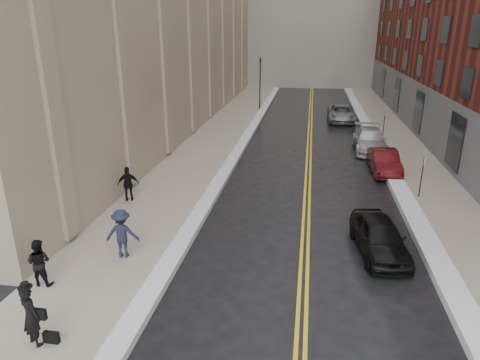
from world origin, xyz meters
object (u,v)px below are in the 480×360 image
(car_maroon, at_px, (384,162))
(pedestrian_main, at_px, (31,316))
(pedestrian_b, at_px, (122,233))
(car_silver_far, at_px, (341,113))
(car_black, at_px, (380,237))
(pedestrian_a, at_px, (39,262))
(pedestrian_c, at_px, (128,184))
(car_silver_near, at_px, (370,140))

(car_maroon, distance_m, pedestrian_main, 19.87)
(car_maroon, bearing_deg, pedestrian_b, -134.44)
(car_maroon, relative_size, car_silver_far, 0.79)
(car_black, xyz_separation_m, pedestrian_main, (-9.57, -6.68, 0.33))
(pedestrian_a, bearing_deg, pedestrian_main, 117.31)
(car_maroon, xyz_separation_m, car_silver_far, (-1.60, 14.36, 0.04))
(pedestrian_b, relative_size, pedestrian_c, 1.08)
(car_silver_far, height_order, pedestrian_c, pedestrian_c)
(pedestrian_b, bearing_deg, pedestrian_main, 76.04)
(car_black, bearing_deg, pedestrian_b, -175.43)
(car_silver_near, distance_m, pedestrian_main, 23.83)
(car_maroon, height_order, pedestrian_a, pedestrian_a)
(car_silver_near, relative_size, pedestrian_b, 2.79)
(pedestrian_main, xyz_separation_m, pedestrian_b, (0.41, 4.67, 0.05))
(car_black, height_order, pedestrian_main, pedestrian_main)
(pedestrian_a, bearing_deg, pedestrian_b, -133.83)
(car_silver_far, xyz_separation_m, pedestrian_c, (-11.08, -21.09, 0.28))
(car_maroon, relative_size, pedestrian_c, 2.40)
(car_silver_near, height_order, pedestrian_main, pedestrian_main)
(pedestrian_a, bearing_deg, car_black, -161.85)
(car_black, relative_size, pedestrian_c, 2.37)
(pedestrian_a, distance_m, pedestrian_c, 7.14)
(car_maroon, height_order, car_silver_near, car_silver_near)
(pedestrian_b, height_order, pedestrian_c, pedestrian_b)
(car_silver_far, bearing_deg, car_silver_near, -82.05)
(car_silver_far, xyz_separation_m, pedestrian_a, (-11.03, -28.23, 0.23))
(pedestrian_main, height_order, pedestrian_b, pedestrian_b)
(car_silver_far, distance_m, pedestrian_c, 23.82)
(car_black, height_order, car_silver_near, car_silver_near)
(car_silver_far, xyz_separation_m, pedestrian_main, (-9.57, -30.79, 0.30))
(car_black, distance_m, pedestrian_b, 9.38)
(car_maroon, bearing_deg, pedestrian_c, -154.03)
(pedestrian_a, xyz_separation_m, pedestrian_c, (-0.05, 7.14, 0.05))
(car_silver_near, relative_size, pedestrian_a, 3.21)
(car_silver_far, distance_m, pedestrian_b, 27.68)
(pedestrian_main, xyz_separation_m, pedestrian_a, (-1.46, 2.56, -0.07))
(car_maroon, xyz_separation_m, pedestrian_c, (-12.68, -6.73, 0.32))
(pedestrian_c, bearing_deg, pedestrian_a, 69.76)
(car_maroon, distance_m, car_silver_near, 4.77)
(car_silver_far, height_order, pedestrian_a, pedestrian_a)
(car_silver_near, distance_m, pedestrian_a, 22.36)
(car_maroon, relative_size, pedestrian_main, 2.35)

